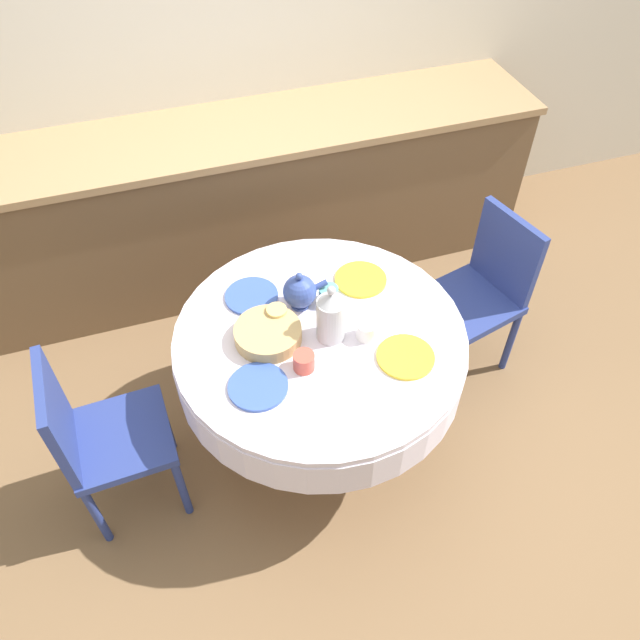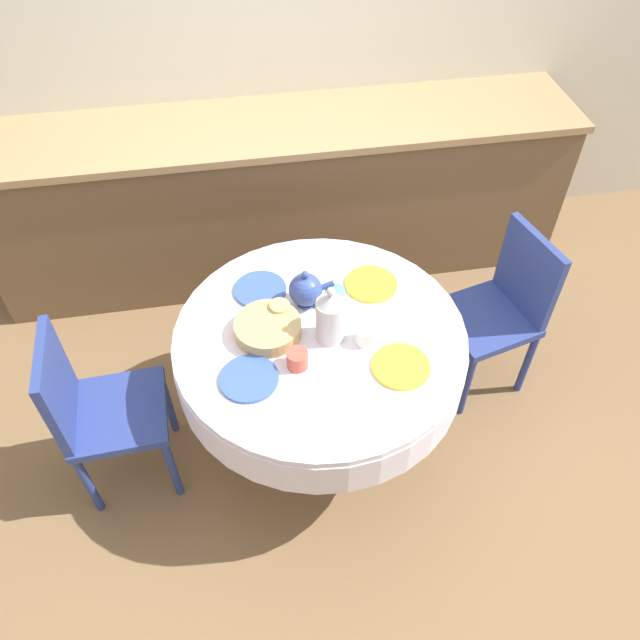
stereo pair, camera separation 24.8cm
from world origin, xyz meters
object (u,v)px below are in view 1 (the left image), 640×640
(chair_right, at_px, (99,435))
(coffee_carafe, at_px, (331,316))
(chair_left, at_px, (483,288))
(teapot, at_px, (300,292))

(chair_right, bearing_deg, coffee_carafe, 88.47)
(chair_right, relative_size, coffee_carafe, 3.24)
(chair_left, distance_m, chair_right, 1.88)
(chair_left, bearing_deg, teapot, 79.07)
(chair_right, bearing_deg, teapot, 100.96)
(coffee_carafe, distance_m, teapot, 0.22)
(chair_left, xyz_separation_m, teapot, (-0.95, -0.05, 0.31))
(coffee_carafe, bearing_deg, chair_right, -178.71)
(chair_left, height_order, coffee_carafe, coffee_carafe)
(coffee_carafe, relative_size, teapot, 1.40)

